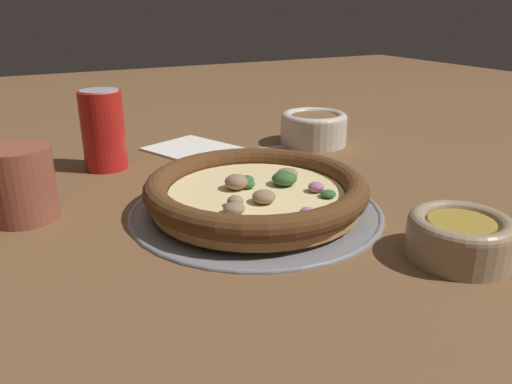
{
  "coord_description": "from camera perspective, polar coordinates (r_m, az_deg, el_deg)",
  "views": [
    {
      "loc": [
        -0.52,
        0.27,
        0.25
      ],
      "look_at": [
        0.0,
        0.0,
        0.03
      ],
      "focal_mm": 35.0,
      "sensor_mm": 36.0,
      "label": 1
    }
  ],
  "objects": [
    {
      "name": "pizza",
      "position": [
        0.62,
        0.03,
        0.14
      ],
      "size": [
        0.28,
        0.28,
        0.04
      ],
      "color": "#BC7F42",
      "rests_on": "pizza_tray"
    },
    {
      "name": "drinking_cup",
      "position": [
        0.66,
        -25.28,
        0.85
      ],
      "size": [
        0.08,
        0.08,
        0.09
      ],
      "color": "brown",
      "rests_on": "ground_plane"
    },
    {
      "name": "pizza_tray",
      "position": [
        0.63,
        -0.0,
        -1.88
      ],
      "size": [
        0.32,
        0.32,
        0.01
      ],
      "color": "gray",
      "rests_on": "ground_plane"
    },
    {
      "name": "napkin",
      "position": [
        0.9,
        -6.98,
        4.95
      ],
      "size": [
        0.19,
        0.17,
        0.01
      ],
      "rotation": [
        0.0,
        0.0,
        0.38
      ],
      "color": "white",
      "rests_on": "ground_plane"
    },
    {
      "name": "fork",
      "position": [
        0.89,
        -1.35,
        4.84
      ],
      "size": [
        0.04,
        0.18,
        0.0
      ],
      "rotation": [
        0.0,
        0.0,
        7.71
      ],
      "color": "#B7B7BC",
      "rests_on": "ground_plane"
    },
    {
      "name": "bowl_far",
      "position": [
        0.93,
        6.6,
        7.39
      ],
      "size": [
        0.12,
        0.12,
        0.06
      ],
      "color": "beige",
      "rests_on": "ground_plane"
    },
    {
      "name": "beverage_can",
      "position": [
        0.82,
        -17.07,
        6.77
      ],
      "size": [
        0.07,
        0.07,
        0.12
      ],
      "color": "red",
      "rests_on": "ground_plane"
    },
    {
      "name": "ground_plane",
      "position": [
        0.63,
        -0.0,
        -2.17
      ],
      "size": [
        3.0,
        3.0,
        0.0
      ],
      "primitive_type": "plane",
      "color": "brown"
    },
    {
      "name": "bowl_near",
      "position": [
        0.55,
        22.25,
        -4.61
      ],
      "size": [
        0.11,
        0.11,
        0.05
      ],
      "color": "#9E8466",
      "rests_on": "ground_plane"
    }
  ]
}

